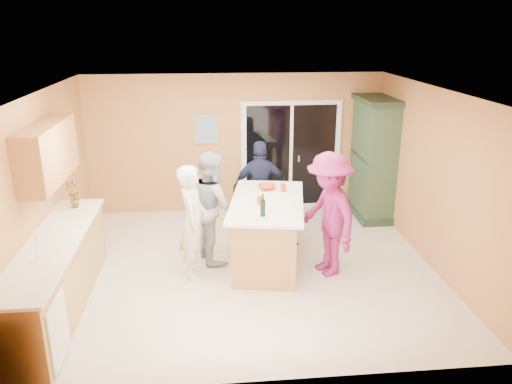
{
  "coord_description": "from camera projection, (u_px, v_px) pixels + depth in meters",
  "views": [
    {
      "loc": [
        -0.51,
        -6.66,
        3.46
      ],
      "look_at": [
        0.15,
        0.1,
        1.15
      ],
      "focal_mm": 35.0,
      "sensor_mm": 36.0,
      "label": 1
    }
  ],
  "objects": [
    {
      "name": "woman_navy",
      "position": [
        261.0,
        188.0,
        8.42
      ],
      "size": [
        0.96,
        0.43,
        1.62
      ],
      "primitive_type": "imported",
      "rotation": [
        0.0,
        0.0,
        3.11
      ],
      "color": "#191B38",
      "rests_on": "floor"
    },
    {
      "name": "wall_right",
      "position": [
        434.0,
        179.0,
        7.27
      ],
      "size": [
        0.1,
        5.0,
        2.6
      ],
      "primitive_type": "cube",
      "color": "#E4955E",
      "rests_on": "ground"
    },
    {
      "name": "green_hutch",
      "position": [
        374.0,
        160.0,
        9.11
      ],
      "size": [
        0.64,
        1.21,
        2.22
      ],
      "color": "#203423",
      "rests_on": "floor"
    },
    {
      "name": "woman_white",
      "position": [
        193.0,
        222.0,
        6.95
      ],
      "size": [
        0.43,
        0.63,
        1.65
      ],
      "primitive_type": "imported",
      "rotation": [
        0.0,
        0.0,
        1.5
      ],
      "color": "white",
      "rests_on": "floor"
    },
    {
      "name": "wine_bottle",
      "position": [
        263.0,
        208.0,
        6.65
      ],
      "size": [
        0.07,
        0.07,
        0.31
      ],
      "rotation": [
        0.0,
        0.0,
        0.35
      ],
      "color": "black",
      "rests_on": "kitchen_island"
    },
    {
      "name": "upper_cabinets",
      "position": [
        48.0,
        153.0,
        6.41
      ],
      "size": [
        0.35,
        1.6,
        0.75
      ],
      "primitive_type": "cube",
      "color": "#AE8443",
      "rests_on": "wall_left"
    },
    {
      "name": "floor",
      "position": [
        247.0,
        267.0,
        7.44
      ],
      "size": [
        5.5,
        5.5,
        0.0
      ],
      "primitive_type": "plane",
      "color": "beige",
      "rests_on": "ground"
    },
    {
      "name": "white_plate",
      "position": [
        267.0,
        208.0,
        6.93
      ],
      "size": [
        0.25,
        0.25,
        0.01
      ],
      "primitive_type": "cylinder",
      "rotation": [
        0.0,
        0.0,
        -0.32
      ],
      "color": "silver",
      "rests_on": "kitchen_island"
    },
    {
      "name": "framed_picture",
      "position": [
        206.0,
        129.0,
        9.21
      ],
      "size": [
        0.46,
        0.04,
        0.56
      ],
      "color": "#A48B52",
      "rests_on": "wall_back"
    },
    {
      "name": "wall_left",
      "position": [
        44.0,
        191.0,
        6.77
      ],
      "size": [
        0.1,
        5.0,
        2.6
      ],
      "primitive_type": "cube",
      "color": "#E4955E",
      "rests_on": "ground"
    },
    {
      "name": "woman_magenta",
      "position": [
        329.0,
        215.0,
        7.03
      ],
      "size": [
        0.98,
        1.31,
        1.79
      ],
      "primitive_type": "imported",
      "rotation": [
        0.0,
        0.0,
        -1.27
      ],
      "color": "#821C55",
      "rests_on": "floor"
    },
    {
      "name": "tumbler_near",
      "position": [
        283.0,
        188.0,
        7.63
      ],
      "size": [
        0.08,
        0.08,
        0.12
      ],
      "primitive_type": "cylinder",
      "rotation": [
        0.0,
        0.0,
        -0.01
      ],
      "color": "red",
      "rests_on": "kitchen_island"
    },
    {
      "name": "wall_front",
      "position": [
        267.0,
        266.0,
        4.66
      ],
      "size": [
        5.5,
        0.1,
        2.6
      ],
      "primitive_type": "cube",
      "color": "#E4955E",
      "rests_on": "ground"
    },
    {
      "name": "left_cabinet_run",
      "position": [
        53.0,
        282.0,
        6.07
      ],
      "size": [
        0.65,
        3.05,
        1.24
      ],
      "color": "#AE8443",
      "rests_on": "floor"
    },
    {
      "name": "woman_grey",
      "position": [
        213.0,
        206.0,
        7.49
      ],
      "size": [
        0.86,
        0.98,
        1.69
      ],
      "primitive_type": "imported",
      "rotation": [
        0.0,
        0.0,
        1.87
      ],
      "color": "#A5A5A7",
      "rests_on": "floor"
    },
    {
      "name": "tulip_vase",
      "position": [
        73.0,
        194.0,
        7.11
      ],
      "size": [
        0.25,
        0.19,
        0.42
      ],
      "primitive_type": "imported",
      "rotation": [
        0.0,
        0.0,
        -0.22
      ],
      "color": "#AE1211",
      "rests_on": "left_cabinet_run"
    },
    {
      "name": "wall_back",
      "position": [
        236.0,
        144.0,
        9.37
      ],
      "size": [
        5.5,
        0.1,
        2.6
      ],
      "primitive_type": "cube",
      "color": "#E4955E",
      "rests_on": "ground"
    },
    {
      "name": "tumbler_far",
      "position": [
        260.0,
        200.0,
        7.1
      ],
      "size": [
        0.1,
        0.1,
        0.11
      ],
      "primitive_type": "cylinder",
      "rotation": [
        0.0,
        0.0,
        0.39
      ],
      "color": "red",
      "rests_on": "kitchen_island"
    },
    {
      "name": "sliding_door",
      "position": [
        291.0,
        156.0,
        9.52
      ],
      "size": [
        1.9,
        0.07,
        2.1
      ],
      "color": "white",
      "rests_on": "floor"
    },
    {
      "name": "ceiling",
      "position": [
        245.0,
        91.0,
        6.6
      ],
      "size": [
        5.5,
        5.0,
        0.1
      ],
      "primitive_type": "cube",
      "color": "white",
      "rests_on": "wall_back"
    },
    {
      "name": "kitchen_island",
      "position": [
        267.0,
        234.0,
        7.43
      ],
      "size": [
        1.35,
        2.06,
        1.0
      ],
      "rotation": [
        0.0,
        0.0,
        -0.17
      ],
      "color": "#AE8443",
      "rests_on": "floor"
    },
    {
      "name": "serving_bowl",
      "position": [
        267.0,
        187.0,
        7.75
      ],
      "size": [
        0.3,
        0.3,
        0.07
      ],
      "primitive_type": "imported",
      "rotation": [
        0.0,
        0.0,
        0.11
      ],
      "color": "red",
      "rests_on": "kitchen_island"
    }
  ]
}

